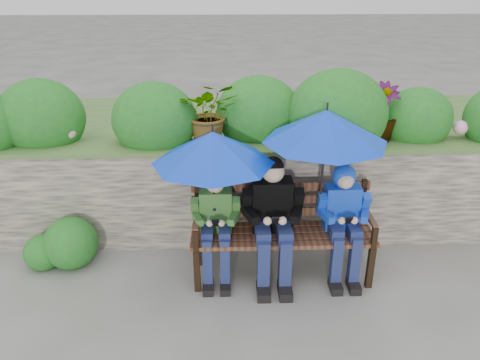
{
  "coord_description": "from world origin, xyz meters",
  "views": [
    {
      "loc": [
        -0.12,
        -3.48,
        2.54
      ],
      "look_at": [
        0.0,
        0.1,
        0.95
      ],
      "focal_mm": 35.0,
      "sensor_mm": 36.0,
      "label": 1
    }
  ],
  "objects_px": {
    "boy_middle": "(273,215)",
    "umbrella_right": "(326,126)",
    "umbrella_left": "(213,147)",
    "boy_right": "(343,213)",
    "boy_left": "(216,221)",
    "park_bench": "(282,225)"
  },
  "relations": [
    {
      "from": "boy_middle",
      "to": "umbrella_left",
      "type": "relative_size",
      "value": 1.09
    },
    {
      "from": "park_bench",
      "to": "umbrella_right",
      "type": "height_order",
      "value": "umbrella_right"
    },
    {
      "from": "boy_middle",
      "to": "umbrella_left",
      "type": "xyz_separation_m",
      "value": [
        -0.5,
        0.03,
        0.62
      ]
    },
    {
      "from": "park_bench",
      "to": "boy_right",
      "type": "relative_size",
      "value": 1.55
    },
    {
      "from": "boy_middle",
      "to": "boy_right",
      "type": "distance_m",
      "value": 0.62
    },
    {
      "from": "boy_middle",
      "to": "umbrella_right",
      "type": "relative_size",
      "value": 1.08
    },
    {
      "from": "boy_middle",
      "to": "umbrella_left",
      "type": "distance_m",
      "value": 0.8
    },
    {
      "from": "boy_right",
      "to": "umbrella_right",
      "type": "relative_size",
      "value": 1.0
    },
    {
      "from": "umbrella_left",
      "to": "umbrella_right",
      "type": "relative_size",
      "value": 0.99
    },
    {
      "from": "umbrella_right",
      "to": "umbrella_left",
      "type": "bearing_deg",
      "value": -179.38
    },
    {
      "from": "boy_right",
      "to": "umbrella_right",
      "type": "height_order",
      "value": "umbrella_right"
    },
    {
      "from": "park_bench",
      "to": "umbrella_right",
      "type": "relative_size",
      "value": 1.55
    },
    {
      "from": "park_bench",
      "to": "umbrella_left",
      "type": "xyz_separation_m",
      "value": [
        -0.59,
        -0.04,
        0.76
      ]
    },
    {
      "from": "park_bench",
      "to": "boy_right",
      "type": "xyz_separation_m",
      "value": [
        0.53,
        -0.06,
        0.14
      ]
    },
    {
      "from": "umbrella_left",
      "to": "boy_middle",
      "type": "bearing_deg",
      "value": -3.81
    },
    {
      "from": "boy_left",
      "to": "umbrella_left",
      "type": "relative_size",
      "value": 0.96
    },
    {
      "from": "boy_right",
      "to": "umbrella_right",
      "type": "bearing_deg",
      "value": 173.92
    },
    {
      "from": "boy_middle",
      "to": "boy_right",
      "type": "height_order",
      "value": "boy_middle"
    },
    {
      "from": "boy_middle",
      "to": "umbrella_right",
      "type": "xyz_separation_m",
      "value": [
        0.41,
        0.04,
        0.79
      ]
    },
    {
      "from": "boy_left",
      "to": "boy_right",
      "type": "height_order",
      "value": "boy_right"
    },
    {
      "from": "boy_middle",
      "to": "umbrella_right",
      "type": "distance_m",
      "value": 0.89
    },
    {
      "from": "umbrella_left",
      "to": "park_bench",
      "type": "bearing_deg",
      "value": 4.14
    }
  ]
}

